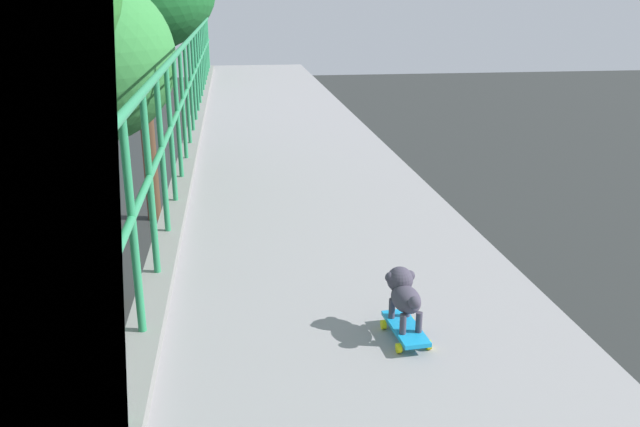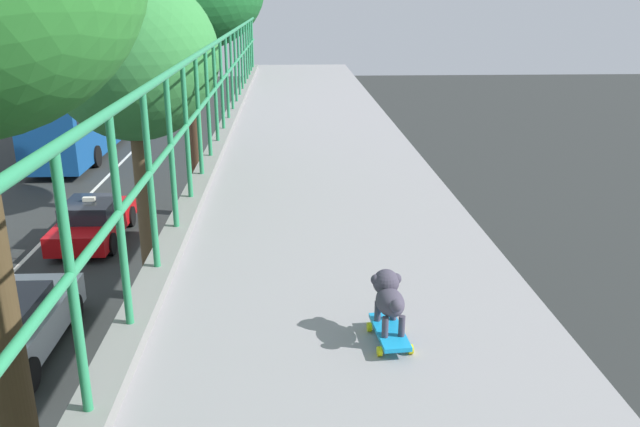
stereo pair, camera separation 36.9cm
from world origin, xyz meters
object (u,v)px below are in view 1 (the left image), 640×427
(car_red_taxi_seventh, at_px, (44,229))
(toy_skateboard, at_px, (405,329))
(small_dog, at_px, (404,292))
(city_bus, at_px, (30,114))

(car_red_taxi_seventh, distance_m, toy_skateboard, 18.04)
(small_dog, bearing_deg, toy_skateboard, -86.87)
(city_bus, height_order, small_dog, small_dog)
(city_bus, bearing_deg, small_dog, -70.13)
(car_red_taxi_seventh, height_order, small_dog, small_dog)
(small_dog, bearing_deg, car_red_taxi_seventh, 112.59)
(toy_skateboard, bearing_deg, small_dog, 93.13)
(city_bus, relative_size, small_dog, 31.57)
(car_red_taxi_seventh, xyz_separation_m, toy_skateboard, (6.66, -16.05, 4.86))
(car_red_taxi_seventh, height_order, toy_skateboard, toy_skateboard)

